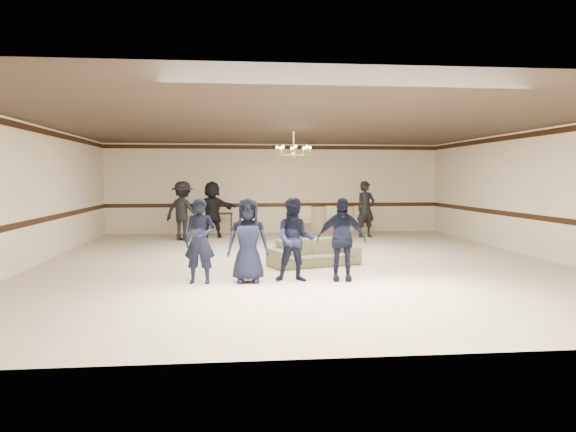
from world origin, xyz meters
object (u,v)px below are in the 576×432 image
(chandelier, at_px, (294,142))
(boy_b, at_px, (248,240))
(adult_mid, at_px, (212,209))
(boy_a, at_px, (200,241))
(banquet_chair_left, at_px, (305,221))
(boy_c, at_px, (295,240))
(adult_left, at_px, (183,211))
(adult_right, at_px, (366,209))
(console_table, at_px, (219,224))
(banquet_chair_mid, at_px, (333,220))
(boy_d, at_px, (341,239))
(settee, at_px, (314,252))
(banquet_chair_right, at_px, (361,220))

(chandelier, bearing_deg, boy_b, -110.13)
(boy_b, relative_size, adult_mid, 0.86)
(chandelier, height_order, boy_a, chandelier)
(chandelier, relative_size, boy_b, 0.59)
(boy_b, height_order, banquet_chair_left, boy_b)
(boy_c, distance_m, adult_left, 7.76)
(chandelier, distance_m, adult_mid, 5.37)
(adult_right, height_order, banquet_chair_left, adult_right)
(adult_left, bearing_deg, adult_right, -151.22)
(banquet_chair_left, relative_size, console_table, 1.06)
(banquet_chair_left, height_order, banquet_chair_mid, same)
(boy_a, xyz_separation_m, adult_left, (-0.93, 7.27, 0.13))
(boy_d, bearing_deg, banquet_chair_left, 94.15)
(boy_d, bearing_deg, settee, 105.07)
(chandelier, distance_m, boy_c, 4.06)
(boy_a, xyz_separation_m, boy_d, (2.70, 0.00, 0.00))
(boy_b, distance_m, adult_mid, 8.02)
(boy_d, xyz_separation_m, adult_left, (-3.63, 7.27, 0.13))
(settee, height_order, banquet_chair_right, banquet_chair_right)
(adult_right, relative_size, console_table, 2.05)
(boy_a, distance_m, banquet_chair_left, 9.26)
(boy_b, height_order, boy_d, same)
(boy_b, bearing_deg, adult_mid, 98.81)
(boy_a, xyz_separation_m, banquet_chair_left, (3.20, 8.68, -0.32))
(boy_a, bearing_deg, boy_c, 8.47)
(boy_b, distance_m, boy_c, 0.90)
(boy_a, distance_m, boy_b, 0.90)
(boy_b, relative_size, adult_left, 0.86)
(adult_mid, xyz_separation_m, adult_right, (5.10, -0.40, 0.00))
(settee, distance_m, banquet_chair_right, 7.36)
(banquet_chair_mid, relative_size, banquet_chair_right, 1.00)
(banquet_chair_left, bearing_deg, chandelier, -101.20)
(chandelier, relative_size, console_table, 1.03)
(settee, distance_m, console_table, 7.38)
(adult_left, distance_m, console_table, 2.04)
(banquet_chair_left, xyz_separation_m, banquet_chair_right, (2.00, 0.00, 0.00))
(boy_c, distance_m, banquet_chair_left, 8.80)
(chandelier, relative_size, banquet_chair_left, 0.97)
(adult_mid, relative_size, banquet_chair_mid, 1.94)
(boy_d, relative_size, console_table, 1.75)
(adult_left, xyz_separation_m, adult_right, (6.00, 0.30, 0.00))
(adult_left, height_order, adult_mid, same)
(boy_d, xyz_separation_m, settee, (-0.25, 1.86, -0.50))
(banquet_chair_left, bearing_deg, adult_mid, -167.58)
(adult_left, relative_size, console_table, 2.05)
(chandelier, relative_size, adult_right, 0.50)
(boy_d, bearing_deg, adult_right, 79.99)
(banquet_chair_mid, bearing_deg, adult_right, -53.09)
(boy_a, height_order, banquet_chair_right, boy_a)
(banquet_chair_left, bearing_deg, adult_right, -30.77)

